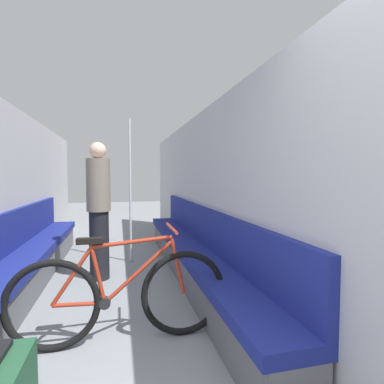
{
  "coord_description": "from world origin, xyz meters",
  "views": [
    {
      "loc": [
        0.08,
        -0.56,
        1.35
      ],
      "look_at": [
        1.13,
        3.73,
        1.1
      ],
      "focal_mm": 28.0,
      "sensor_mm": 36.0,
      "label": 1
    }
  ],
  "objects_px": {
    "bicycle": "(121,297)",
    "passenger_standing": "(99,209)",
    "grab_pole_near": "(130,193)",
    "bench_seat_row_left": "(22,267)",
    "bench_seat_row_right": "(193,255)"
  },
  "relations": [
    {
      "from": "bicycle",
      "to": "passenger_standing",
      "type": "xyz_separation_m",
      "value": [
        -0.26,
        1.6,
        0.54
      ]
    },
    {
      "from": "bicycle",
      "to": "grab_pole_near",
      "type": "relative_size",
      "value": 0.79
    },
    {
      "from": "grab_pole_near",
      "to": "passenger_standing",
      "type": "relative_size",
      "value": 1.25
    },
    {
      "from": "bench_seat_row_left",
      "to": "grab_pole_near",
      "type": "xyz_separation_m",
      "value": [
        1.26,
        0.98,
        0.77
      ]
    },
    {
      "from": "bench_seat_row_left",
      "to": "bicycle",
      "type": "height_order",
      "value": "bench_seat_row_left"
    },
    {
      "from": "passenger_standing",
      "to": "bench_seat_row_left",
      "type": "bearing_deg",
      "value": -8.61
    },
    {
      "from": "grab_pole_near",
      "to": "bench_seat_row_left",
      "type": "bearing_deg",
      "value": -142.3
    },
    {
      "from": "bicycle",
      "to": "grab_pole_near",
      "type": "xyz_separation_m",
      "value": [
        0.17,
        2.31,
        0.7
      ]
    },
    {
      "from": "bicycle",
      "to": "grab_pole_near",
      "type": "distance_m",
      "value": 2.42
    },
    {
      "from": "bench_seat_row_right",
      "to": "grab_pole_near",
      "type": "xyz_separation_m",
      "value": [
        -0.76,
        0.98,
        0.77
      ]
    },
    {
      "from": "bench_seat_row_right",
      "to": "passenger_standing",
      "type": "height_order",
      "value": "passenger_standing"
    },
    {
      "from": "bicycle",
      "to": "passenger_standing",
      "type": "height_order",
      "value": "passenger_standing"
    },
    {
      "from": "bench_seat_row_right",
      "to": "bicycle",
      "type": "distance_m",
      "value": 1.62
    },
    {
      "from": "bench_seat_row_left",
      "to": "grab_pole_near",
      "type": "height_order",
      "value": "grab_pole_near"
    },
    {
      "from": "passenger_standing",
      "to": "bicycle",
      "type": "bearing_deg",
      "value": 72.35
    }
  ]
}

